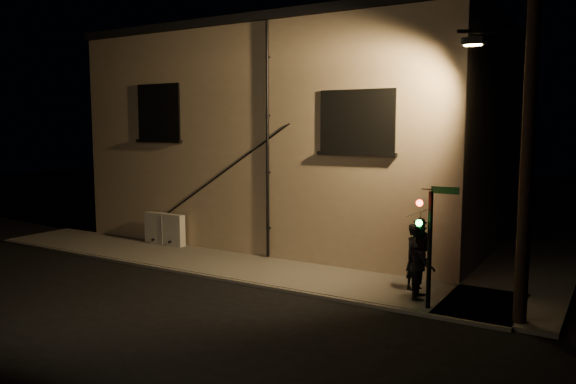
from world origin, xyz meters
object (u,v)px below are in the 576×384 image
Objects in this scene: pedestrian_b at (423,265)px; pedestrian_a at (415,257)px; traffic_signal at (421,227)px; utility_cabinet at (165,229)px; streetlamp_pole at (524,160)px.

pedestrian_a is at bearing 23.30° from pedestrian_b.
pedestrian_a is at bearing 112.41° from traffic_signal.
pedestrian_a is (10.60, -0.89, 0.33)m from utility_cabinet.
utility_cabinet is 11.19m from pedestrian_b.
streetlamp_pole is at bearing 7.15° from traffic_signal.
streetlamp_pole reaches higher than utility_cabinet.
traffic_signal is (11.26, -2.49, 1.52)m from utility_cabinet.
pedestrian_b is at bearing -8.31° from utility_cabinet.
utility_cabinet is at bearing 109.33° from pedestrian_a.
pedestrian_a is 0.60× the size of traffic_signal.
streetlamp_pole is at bearing -112.45° from pedestrian_b.
utility_cabinet is at bearing 167.52° from traffic_signal.
traffic_signal reaches higher than pedestrian_a.
utility_cabinet is 10.64m from pedestrian_a.
streetlamp_pole is at bearing -89.57° from pedestrian_a.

